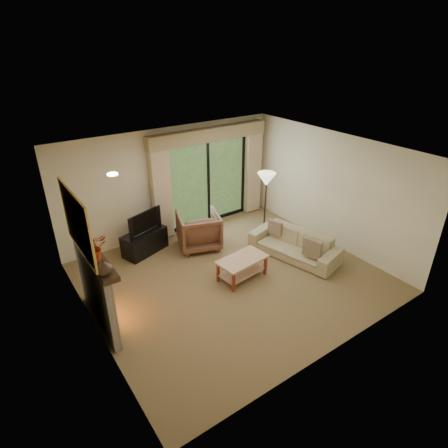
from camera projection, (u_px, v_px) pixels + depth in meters
floor at (232, 277)px, 7.64m from camera, size 5.50×5.50×0.00m
ceiling at (234, 153)px, 6.46m from camera, size 5.50×5.50×0.00m
wall_back at (171, 182)px, 8.88m from camera, size 5.00×0.00×5.00m
wall_front at (338, 286)px, 5.22m from camera, size 5.00×0.00×5.00m
wall_left at (86, 267)px, 5.66m from camera, size 0.00×5.00×5.00m
wall_right at (331, 190)px, 8.45m from camera, size 0.00×5.00×5.00m
fireplace at (96, 290)px, 6.14m from camera, size 0.24×1.70×1.37m
mirror at (77, 223)px, 5.53m from camera, size 0.07×1.45×1.02m
sliding_door at (208, 182)px, 9.45m from camera, size 2.26×0.10×2.16m
curtain_left at (161, 191)px, 8.64m from camera, size 0.45×0.18×2.35m
curtain_right at (253, 170)px, 10.01m from camera, size 0.45×0.18×2.35m
cornice at (209, 135)px, 8.83m from camera, size 3.20×0.24×0.32m
media_console at (145, 242)px, 8.43m from camera, size 1.12×0.77×0.51m
tv at (142, 222)px, 8.20m from camera, size 0.89×0.40×0.52m
armchair at (199, 230)px, 8.57m from camera, size 1.16×1.18×0.85m
sofa at (294, 245)px, 8.25m from camera, size 1.25×2.12×0.58m
pillow_near at (312, 248)px, 7.70m from camera, size 0.20×0.41×0.40m
pillow_far at (275, 228)px, 8.55m from camera, size 0.17×0.35×0.34m
coffee_table at (242, 268)px, 7.54m from camera, size 1.07×0.67×0.45m
floor_lamp at (265, 205)px, 8.91m from camera, size 0.53×0.53×1.61m
vase at (104, 267)px, 5.30m from camera, size 0.25×0.25×0.25m
branches at (93, 248)px, 5.58m from camera, size 0.43×0.38×0.46m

